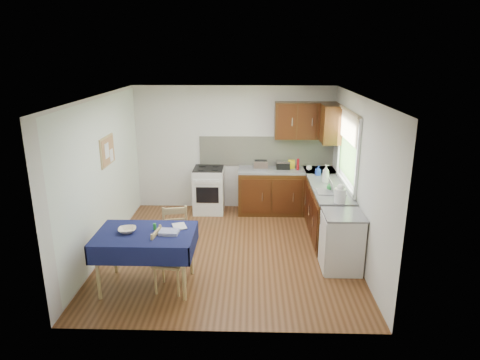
{
  "coord_description": "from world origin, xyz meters",
  "views": [
    {
      "loc": [
        0.36,
        -6.36,
        3.15
      ],
      "look_at": [
        0.17,
        0.33,
        1.12
      ],
      "focal_mm": 32.0,
      "sensor_mm": 36.0,
      "label": 1
    }
  ],
  "objects_px": {
    "chair_near": "(166,258)",
    "sandwich_press": "(283,165)",
    "chair_far": "(175,230)",
    "toaster": "(261,165)",
    "kettle": "(340,194)",
    "dining_table": "(146,240)",
    "dish_rack": "(331,191)"
  },
  "relations": [
    {
      "from": "kettle",
      "to": "sandwich_press",
      "type": "bearing_deg",
      "value": 110.8
    },
    {
      "from": "toaster",
      "to": "sandwich_press",
      "type": "xyz_separation_m",
      "value": [
        0.45,
        0.12,
        -0.02
      ]
    },
    {
      "from": "chair_near",
      "to": "sandwich_press",
      "type": "height_order",
      "value": "sandwich_press"
    },
    {
      "from": "sandwich_press",
      "to": "chair_far",
      "type": "bearing_deg",
      "value": -113.77
    },
    {
      "from": "dining_table",
      "to": "sandwich_press",
      "type": "distance_m",
      "value": 3.62
    },
    {
      "from": "chair_near",
      "to": "sandwich_press",
      "type": "distance_m",
      "value": 3.55
    },
    {
      "from": "chair_far",
      "to": "kettle",
      "type": "bearing_deg",
      "value": 172.02
    },
    {
      "from": "chair_near",
      "to": "dining_table",
      "type": "bearing_deg",
      "value": 82.48
    },
    {
      "from": "chair_far",
      "to": "chair_near",
      "type": "xyz_separation_m",
      "value": [
        0.03,
        -0.88,
        -0.03
      ]
    },
    {
      "from": "chair_near",
      "to": "dish_rack",
      "type": "height_order",
      "value": "dish_rack"
    },
    {
      "from": "toaster",
      "to": "dish_rack",
      "type": "bearing_deg",
      "value": -37.64
    },
    {
      "from": "sandwich_press",
      "to": "dish_rack",
      "type": "xyz_separation_m",
      "value": [
        0.69,
        -1.48,
        -0.05
      ]
    },
    {
      "from": "toaster",
      "to": "chair_near",
      "type": "bearing_deg",
      "value": -102.07
    },
    {
      "from": "chair_far",
      "to": "toaster",
      "type": "relative_size",
      "value": 3.35
    },
    {
      "from": "chair_far",
      "to": "kettle",
      "type": "distance_m",
      "value": 2.6
    },
    {
      "from": "chair_near",
      "to": "sandwich_press",
      "type": "relative_size",
      "value": 3.3
    },
    {
      "from": "chair_far",
      "to": "dish_rack",
      "type": "distance_m",
      "value": 2.62
    },
    {
      "from": "dining_table",
      "to": "chair_near",
      "type": "height_order",
      "value": "chair_near"
    },
    {
      "from": "dish_rack",
      "to": "kettle",
      "type": "relative_size",
      "value": 1.55
    },
    {
      "from": "chair_near",
      "to": "kettle",
      "type": "relative_size",
      "value": 2.94
    },
    {
      "from": "chair_far",
      "to": "toaster",
      "type": "distance_m",
      "value": 2.5
    },
    {
      "from": "dish_rack",
      "to": "chair_near",
      "type": "bearing_deg",
      "value": -150.52
    },
    {
      "from": "sandwich_press",
      "to": "kettle",
      "type": "xyz_separation_m",
      "value": [
        0.74,
        -1.96,
        0.06
      ]
    },
    {
      "from": "chair_near",
      "to": "kettle",
      "type": "xyz_separation_m",
      "value": [
        2.51,
        1.09,
        0.57
      ]
    },
    {
      "from": "toaster",
      "to": "chair_far",
      "type": "bearing_deg",
      "value": -111.24
    },
    {
      "from": "chair_near",
      "to": "sandwich_press",
      "type": "xyz_separation_m",
      "value": [
        1.76,
        3.04,
        0.51
      ]
    },
    {
      "from": "sandwich_press",
      "to": "chair_near",
      "type": "bearing_deg",
      "value": -104.2
    },
    {
      "from": "chair_near",
      "to": "chair_far",
      "type": "bearing_deg",
      "value": 9.64
    },
    {
      "from": "toaster",
      "to": "sandwich_press",
      "type": "height_order",
      "value": "toaster"
    },
    {
      "from": "chair_far",
      "to": "dish_rack",
      "type": "relative_size",
      "value": 2.0
    },
    {
      "from": "dining_table",
      "to": "toaster",
      "type": "distance_m",
      "value": 3.28
    },
    {
      "from": "dish_rack",
      "to": "kettle",
      "type": "bearing_deg",
      "value": -87.26
    }
  ]
}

